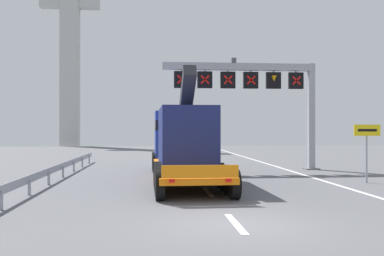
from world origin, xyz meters
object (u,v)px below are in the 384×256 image
(overhead_lane_gantry, at_px, (258,85))
(exit_sign_yellow, at_px, (367,139))
(bridge_pylon_distant, at_px, (70,29))
(heavy_haul_truck_orange, at_px, (181,140))

(overhead_lane_gantry, bearing_deg, exit_sign_yellow, -63.86)
(overhead_lane_gantry, distance_m, bridge_pylon_distant, 48.04)
(bridge_pylon_distant, bearing_deg, overhead_lane_gantry, -65.15)
(heavy_haul_truck_orange, bearing_deg, exit_sign_yellow, -19.06)
(exit_sign_yellow, relative_size, bridge_pylon_distant, 0.08)
(bridge_pylon_distant, bearing_deg, heavy_haul_truck_orange, -72.77)
(overhead_lane_gantry, xyz_separation_m, heavy_haul_truck_orange, (-5.12, -4.24, -3.40))
(heavy_haul_truck_orange, distance_m, bridge_pylon_distant, 51.06)
(heavy_haul_truck_orange, bearing_deg, bridge_pylon_distant, 107.23)
(overhead_lane_gantry, height_order, bridge_pylon_distant, bridge_pylon_distant)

